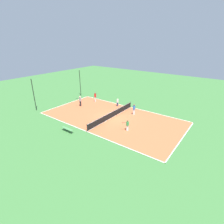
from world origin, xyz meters
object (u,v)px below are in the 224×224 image
at_px(player_baseline_gray, 80,100).
at_px(fence_post_back_left, 34,95).
at_px(player_near_blue, 134,109).
at_px(player_near_white, 118,102).
at_px(player_coach_red, 95,96).
at_px(bench, 67,129).
at_px(tennis_net, 112,114).
at_px(tennis_ball_far_baseline, 101,133).
at_px(tennis_ball_near_net, 113,104).
at_px(player_far_green, 127,125).
at_px(fence_post_back_right, 80,83).

distance_m(player_baseline_gray, fence_post_back_left, 7.38).
xyz_separation_m(player_near_blue, player_near_white, (1.55, 4.16, -0.21)).
xyz_separation_m(player_baseline_gray, player_coach_red, (3.32, -0.51, -0.03)).
distance_m(bench, player_near_blue, 10.53).
bearing_deg(player_near_blue, player_coach_red, 127.99).
height_order(tennis_net, player_near_white, player_near_white).
xyz_separation_m(tennis_net, tennis_ball_far_baseline, (-4.70, -1.82, -0.47)).
xyz_separation_m(player_near_white, tennis_ball_near_net, (0.15, 1.09, -0.72)).
distance_m(player_near_blue, tennis_ball_far_baseline, 7.67).
distance_m(player_far_green, tennis_ball_near_net, 9.87).
height_order(bench, fence_post_back_right, fence_post_back_right).
relative_size(bench, player_far_green, 1.25).
bearing_deg(player_baseline_gray, bench, 91.55).
relative_size(bench, fence_post_back_left, 0.36).
relative_size(tennis_net, player_far_green, 7.18).
bearing_deg(bench, tennis_net, -105.83).
relative_size(bench, fence_post_back_right, 0.36).
relative_size(bench, player_coach_red, 1.05).
bearing_deg(player_near_blue, tennis_ball_near_net, 116.57).
xyz_separation_m(player_baseline_gray, tennis_ball_far_baseline, (-5.31, -9.12, -1.02)).
bearing_deg(fence_post_back_right, tennis_net, -113.22).
bearing_deg(player_far_green, player_coach_red, -65.58).
bearing_deg(player_near_white, tennis_net, -169.98).
distance_m(player_near_blue, player_near_white, 4.45).
distance_m(player_far_green, player_near_blue, 5.37).
xyz_separation_m(player_baseline_gray, tennis_ball_near_net, (4.01, -4.09, -1.02)).
bearing_deg(player_baseline_gray, player_near_white, -177.60).
height_order(player_near_blue, player_coach_red, player_coach_red).
distance_m(player_coach_red, fence_post_back_right, 5.36).
bearing_deg(fence_post_back_right, player_near_white, -93.50).
relative_size(player_far_green, fence_post_back_right, 0.29).
relative_size(player_near_blue, tennis_ball_far_baseline, 24.89).
xyz_separation_m(player_baseline_gray, fence_post_back_right, (4.45, 4.49, 1.51)).
relative_size(tennis_ball_far_baseline, fence_post_back_left, 0.01).
height_order(bench, player_near_white, player_near_white).
bearing_deg(tennis_ball_far_baseline, fence_post_back_left, 91.50).
bearing_deg(fence_post_back_right, player_near_blue, -98.82).
bearing_deg(player_far_green, fence_post_back_right, -60.76).
distance_m(player_far_green, tennis_ball_far_baseline, 3.48).
distance_m(bench, fence_post_back_right, 15.59).
distance_m(player_baseline_gray, player_near_white, 6.46).
height_order(tennis_net, bench, tennis_net).
distance_m(player_near_blue, tennis_ball_near_net, 5.60).
height_order(player_near_blue, fence_post_back_right, fence_post_back_right).
height_order(player_coach_red, tennis_ball_near_net, player_coach_red).
relative_size(bench, tennis_ball_far_baseline, 27.28).
height_order(player_far_green, player_near_white, player_far_green).
relative_size(player_far_green, player_near_blue, 0.88).
xyz_separation_m(tennis_net, player_near_blue, (2.91, -2.05, 0.46)).
bearing_deg(tennis_net, fence_post_back_left, 113.22).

